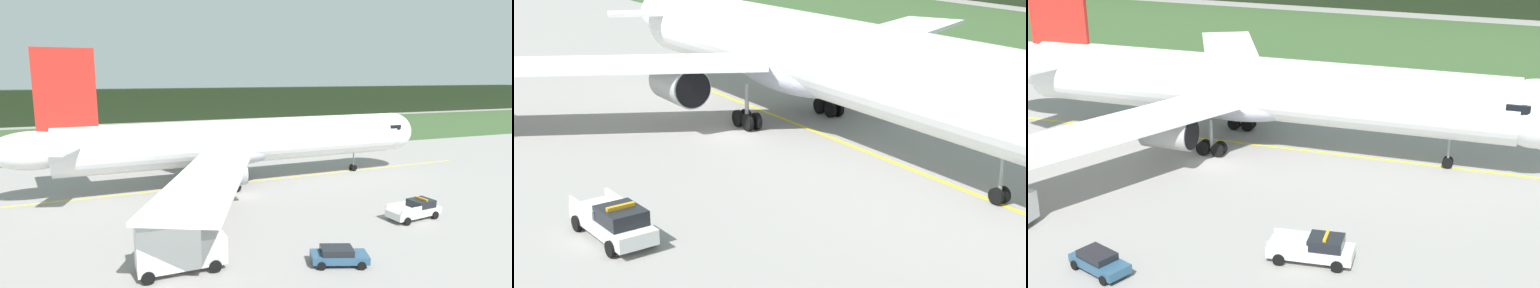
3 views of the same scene
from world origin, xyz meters
TOP-DOWN VIEW (x-y plane):
  - ground at (0.00, 0.00)m, footprint 320.00×320.00m
  - grass_verge at (0.00, 49.38)m, footprint 320.00×47.74m
  - taxiway_centerline_main at (1.81, 5.82)m, footprint 70.11×2.83m
  - airliner at (1.08, 5.79)m, footprint 54.11×50.62m
  - ops_pickup_truck at (12.97, -12.40)m, footprint 5.58×2.74m
  - staff_car at (1.04, -18.18)m, footprint 4.40×2.94m

SIDE VIEW (x-z plane):
  - ground at x=0.00m, z-range 0.00..0.00m
  - taxiway_centerline_main at x=1.81m, z-range 0.00..0.01m
  - grass_verge at x=0.00m, z-range 0.00..0.04m
  - staff_car at x=1.04m, z-range 0.05..1.35m
  - ops_pickup_truck at x=12.97m, z-range -0.07..1.87m
  - airliner at x=1.08m, z-range -2.98..13.41m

